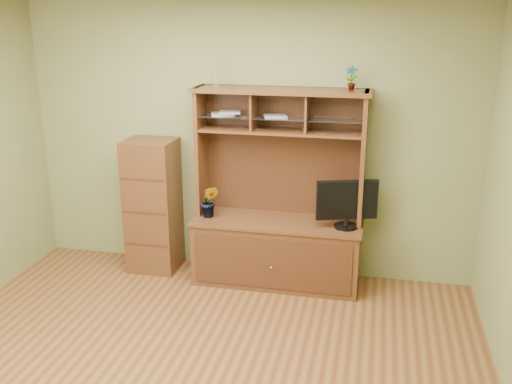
% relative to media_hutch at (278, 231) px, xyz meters
% --- Properties ---
extents(room, '(4.54, 4.04, 2.74)m').
position_rel_media_hutch_xyz_m(room, '(-0.36, -1.73, 0.83)').
color(room, brown).
rests_on(room, ground).
extents(media_hutch, '(1.66, 0.61, 1.90)m').
position_rel_media_hutch_xyz_m(media_hutch, '(0.00, 0.00, 0.00)').
color(media_hutch, '#422112').
rests_on(media_hutch, room).
extents(monitor, '(0.56, 0.22, 0.45)m').
position_rel_media_hutch_xyz_m(monitor, '(0.66, -0.08, 0.37)').
color(monitor, black).
rests_on(monitor, media_hutch).
extents(orchid_plant, '(0.18, 0.15, 0.32)m').
position_rel_media_hutch_xyz_m(orchid_plant, '(-0.66, -0.08, 0.29)').
color(orchid_plant, '#27581E').
rests_on(orchid_plant, media_hutch).
extents(top_plant, '(0.12, 0.08, 0.22)m').
position_rel_media_hutch_xyz_m(top_plant, '(0.64, 0.08, 1.49)').
color(top_plant, '#296523').
rests_on(top_plant, media_hutch).
extents(reed_diffuser, '(0.06, 0.06, 0.31)m').
position_rel_media_hutch_xyz_m(reed_diffuser, '(-0.62, 0.08, 1.50)').
color(reed_diffuser, silver).
rests_on(reed_diffuser, media_hutch).
extents(magazines, '(0.76, 0.23, 0.04)m').
position_rel_media_hutch_xyz_m(magazines, '(-0.37, 0.08, 1.13)').
color(magazines, '#A2A1A6').
rests_on(magazines, media_hutch).
extents(side_cabinet, '(0.49, 0.44, 1.36)m').
position_rel_media_hutch_xyz_m(side_cabinet, '(-1.30, 0.03, 0.16)').
color(side_cabinet, '#422112').
rests_on(side_cabinet, room).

